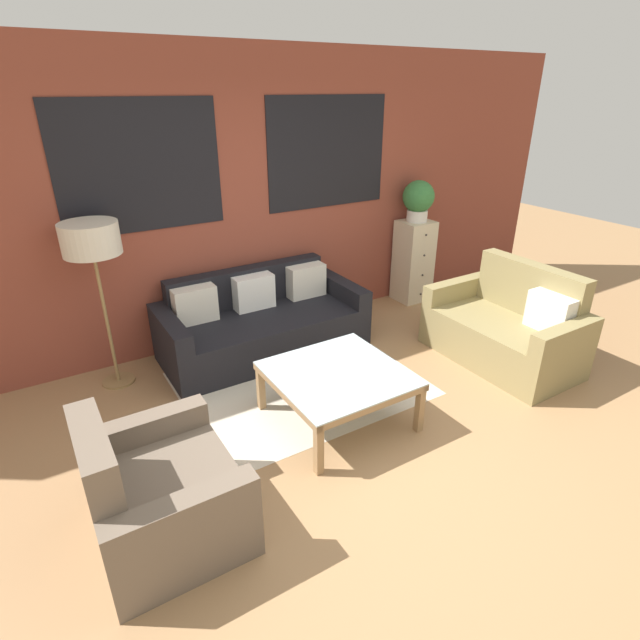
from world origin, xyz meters
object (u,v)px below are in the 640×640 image
(couch_dark, at_px, (262,323))
(drawer_cabinet, at_px, (413,261))
(coffee_table, at_px, (338,379))
(floor_lamp, at_px, (92,244))
(armchair_corner, at_px, (159,495))
(settee_vintage, at_px, (507,330))
(potted_plant, at_px, (418,199))

(couch_dark, distance_m, drawer_cabinet, 2.18)
(coffee_table, bearing_deg, floor_lamp, 132.62)
(armchair_corner, bearing_deg, couch_dark, 49.64)
(settee_vintage, relative_size, potted_plant, 2.97)
(couch_dark, relative_size, drawer_cabinet, 2.01)
(drawer_cabinet, bearing_deg, armchair_corner, -151.40)
(couch_dark, bearing_deg, armchair_corner, -130.36)
(settee_vintage, relative_size, coffee_table, 1.43)
(couch_dark, height_order, armchair_corner, armchair_corner)
(floor_lamp, distance_m, drawer_cabinet, 3.63)
(armchair_corner, height_order, drawer_cabinet, drawer_cabinet)
(settee_vintage, bearing_deg, armchair_corner, -174.05)
(coffee_table, xyz_separation_m, drawer_cabinet, (2.16, 1.61, 0.12))
(floor_lamp, height_order, potted_plant, floor_lamp)
(armchair_corner, xyz_separation_m, drawer_cabinet, (3.66, 1.99, 0.22))
(armchair_corner, height_order, coffee_table, armchair_corner)
(settee_vintage, xyz_separation_m, armchair_corner, (-3.42, -0.36, -0.03))
(couch_dark, relative_size, settee_vintage, 1.42)
(couch_dark, distance_m, settee_vintage, 2.38)
(coffee_table, height_order, floor_lamp, floor_lamp)
(settee_vintage, height_order, coffee_table, settee_vintage)
(settee_vintage, bearing_deg, coffee_table, 179.04)
(couch_dark, height_order, settee_vintage, settee_vintage)
(armchair_corner, distance_m, potted_plant, 4.28)
(armchair_corner, relative_size, coffee_table, 0.96)
(settee_vintage, relative_size, drawer_cabinet, 1.42)
(settee_vintage, bearing_deg, potted_plant, 81.55)
(drawer_cabinet, distance_m, potted_plant, 0.75)
(floor_lamp, bearing_deg, coffee_table, -47.38)
(coffee_table, distance_m, floor_lamp, 2.23)
(settee_vintage, bearing_deg, couch_dark, 143.62)
(couch_dark, relative_size, floor_lamp, 1.36)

